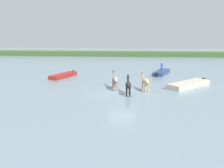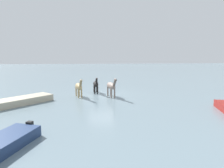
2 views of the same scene
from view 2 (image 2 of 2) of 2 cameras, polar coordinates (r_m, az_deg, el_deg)
ground_plane at (r=18.86m, az=-3.03°, el=-3.18°), size 160.76×160.76×0.00m
horse_rear_stallion at (r=17.82m, az=-9.96°, el=-0.78°), size 0.96×2.29×1.77m
horse_gray_outer at (r=19.42m, az=-4.90°, el=-0.02°), size 0.60×2.21×1.72m
horse_dun_straggler at (r=17.51m, az=-0.19°, el=-0.63°), size 0.92×2.42×1.87m
boat_launch_far at (r=16.53m, az=-27.16°, el=-5.07°), size 5.24×5.16×0.77m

